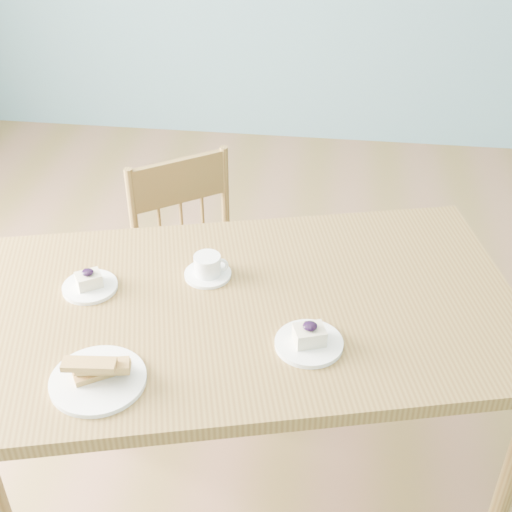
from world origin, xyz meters
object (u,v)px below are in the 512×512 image
Objects in this scene: cheesecake_plate_near at (309,340)px; biscotti_plate at (97,375)px; dining_table at (251,326)px; cheesecake_plate_far at (90,284)px; coffee_cup at (208,267)px; dining_chair at (197,275)px.

cheesecake_plate_near is 0.50m from biscotti_plate.
cheesecake_plate_far reaches higher than dining_table.
coffee_cup is at bearing 67.52° from biscotti_plate.
dining_table is at bearing -44.04° from coffee_cup.
coffee_cup is at bearing 126.50° from dining_table.
biscotti_plate reaches higher than cheesecake_plate_near.
dining_chair is at bearing 71.52° from cheesecake_plate_far.
biscotti_plate is at bearing -117.54° from coffee_cup.
cheesecake_plate_near reaches higher than cheesecake_plate_far.
dining_table is at bearing 138.92° from cheesecake_plate_near.
cheesecake_plate_near is 0.75× the size of biscotti_plate.
cheesecake_plate_far is 1.14× the size of coffee_cup.
dining_chair is 5.63× the size of cheesecake_plate_far.
dining_chair is 3.74× the size of biscotti_plate.
dining_table is 0.23m from cheesecake_plate_near.
coffee_cup is 0.58× the size of biscotti_plate.
cheesecake_plate_near is 1.13× the size of cheesecake_plate_far.
coffee_cup is at bearing 17.58° from cheesecake_plate_far.
biscotti_plate is (-0.31, -0.32, 0.10)m from dining_table.
dining_chair is 0.57m from coffee_cup.
biscotti_plate is at bearing -148.40° from dining_table.
cheesecake_plate_far is 0.35m from biscotti_plate.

